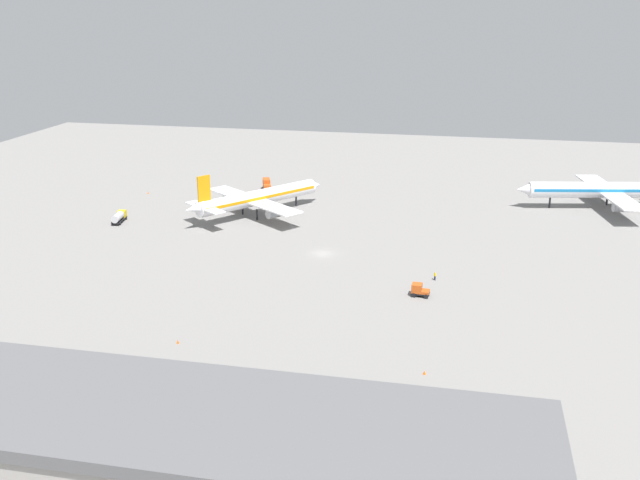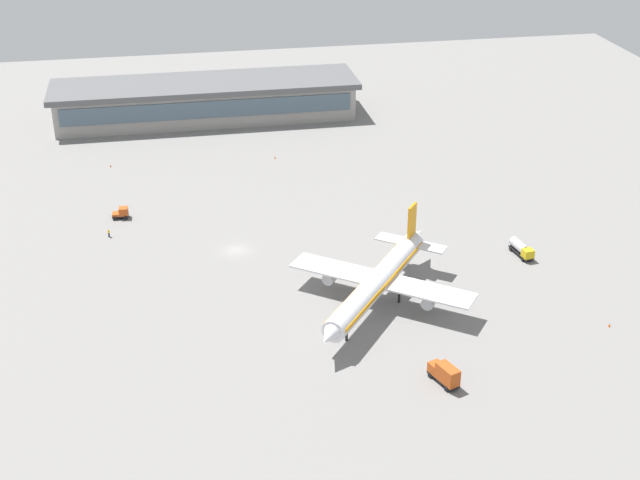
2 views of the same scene
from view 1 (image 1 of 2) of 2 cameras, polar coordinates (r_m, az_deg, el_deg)
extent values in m
plane|color=gray|center=(150.81, 0.21, -1.10)|extent=(288.00, 288.00, 0.00)
cube|color=#9E9993|center=(81.96, -11.27, -16.49)|extent=(77.23, 19.68, 8.59)
cube|color=#4C6070|center=(89.05, -8.80, -12.29)|extent=(74.14, 0.30, 4.42)
cube|color=#59595B|center=(79.26, -11.50, -13.59)|extent=(80.32, 20.47, 1.47)
cylinder|color=white|center=(196.23, 21.63, 3.75)|extent=(37.11, 11.01, 4.07)
cone|color=white|center=(190.14, 16.05, 3.90)|extent=(4.73, 4.57, 3.87)
cube|color=#1972B2|center=(196.16, 21.64, 3.83)|extent=(35.67, 10.81, 0.73)
cube|color=white|center=(196.99, 22.12, 3.62)|extent=(12.47, 35.64, 0.37)
cylinder|color=#A5A8AD|center=(188.52, 23.09, 2.41)|extent=(5.15, 3.11, 2.24)
cylinder|color=#A5A8AD|center=(206.23, 21.13, 3.96)|extent=(5.15, 3.11, 2.24)
cylinder|color=black|center=(192.89, 17.90, 2.86)|extent=(0.49, 0.49, 2.85)
cylinder|color=black|center=(195.22, 22.64, 2.49)|extent=(0.49, 0.49, 2.85)
cylinder|color=black|center=(201.06, 21.99, 3.01)|extent=(0.49, 0.49, 2.85)
cylinder|color=white|center=(177.40, -4.96, 3.41)|extent=(23.83, 29.65, 3.78)
cone|color=white|center=(188.36, -0.44, 4.39)|extent=(5.15, 5.19, 3.59)
cone|color=white|center=(167.58, -10.02, 2.48)|extent=(5.27, 5.59, 3.03)
cube|color=orange|center=(177.33, -4.96, 3.50)|extent=(23.05, 28.61, 0.68)
cube|color=white|center=(176.54, -5.40, 3.20)|extent=(29.33, 24.15, 0.34)
cylinder|color=#A5A8AD|center=(184.16, -7.06, 3.36)|extent=(4.36, 4.82, 2.08)
cylinder|color=#A5A8AD|center=(169.81, -3.58, 2.15)|extent=(4.36, 4.82, 2.08)
cube|color=white|center=(169.04, -9.19, 2.60)|extent=(12.26, 10.36, 0.27)
cube|color=orange|center=(167.86, -9.27, 4.09)|extent=(2.32, 2.87, 6.05)
cylinder|color=black|center=(185.30, -1.92, 3.11)|extent=(0.45, 0.45, 2.65)
cylinder|color=black|center=(179.12, -6.21, 2.46)|extent=(0.45, 0.45, 2.65)
cylinder|color=black|center=(174.37, -5.07, 2.04)|extent=(0.45, 0.45, 2.65)
cube|color=black|center=(178.67, -15.77, 1.55)|extent=(2.79, 6.51, 0.30)
cube|color=gold|center=(180.44, -15.57, 2.05)|extent=(2.14, 2.06, 1.60)
cube|color=#3F596B|center=(181.09, -15.50, 2.22)|extent=(1.59, 0.31, 0.90)
cylinder|color=#B7B7BC|center=(177.57, -15.89, 1.78)|extent=(2.43, 4.71, 1.80)
cylinder|color=black|center=(181.02, -15.83, 1.71)|extent=(0.41, 0.84, 0.80)
cylinder|color=black|center=(180.40, -15.26, 1.70)|extent=(0.41, 0.84, 0.80)
cylinder|color=black|center=(177.05, -16.28, 1.29)|extent=(0.41, 0.84, 0.80)
cylinder|color=black|center=(176.42, -15.70, 1.29)|extent=(0.41, 0.84, 0.80)
cube|color=black|center=(130.70, 8.05, -4.24)|extent=(3.31, 2.10, 0.30)
cube|color=#BF4C19|center=(130.41, 7.76, -3.82)|extent=(1.92, 2.01, 1.60)
cube|color=#3F596B|center=(130.38, 7.41, -3.66)|extent=(0.18, 1.60, 0.90)
cube|color=#BF4C19|center=(130.45, 8.45, -4.11)|extent=(1.52, 1.98, 0.50)
cylinder|color=black|center=(130.01, 7.50, -4.41)|extent=(0.82, 0.35, 0.80)
cylinder|color=black|center=(131.75, 7.62, -4.09)|extent=(0.82, 0.35, 0.80)
cylinder|color=black|center=(129.77, 8.48, -4.50)|extent=(0.82, 0.35, 0.80)
cylinder|color=black|center=(131.51, 8.58, -4.18)|extent=(0.82, 0.35, 0.80)
cube|color=black|center=(201.11, -4.27, 4.09)|extent=(3.71, 5.91, 0.30)
cube|color=#BF4C19|center=(199.03, -4.24, 4.22)|extent=(2.40, 2.34, 1.60)
cube|color=#3F596B|center=(198.17, -4.22, 4.25)|extent=(1.53, 0.62, 0.90)
cube|color=#BF4C19|center=(201.62, -4.30, 4.55)|extent=(3.09, 4.22, 2.60)
cylinder|color=black|center=(199.32, -3.96, 3.92)|extent=(0.56, 0.85, 0.80)
cylinder|color=black|center=(199.19, -4.50, 3.89)|extent=(0.56, 0.85, 0.80)
cylinder|color=black|center=(203.10, -4.04, 4.20)|extent=(0.56, 0.85, 0.80)
cylinder|color=black|center=(202.98, -4.58, 4.17)|extent=(0.56, 0.85, 0.80)
cylinder|color=#1E2338|center=(138.38, 9.18, -3.02)|extent=(0.34, 0.34, 0.85)
cylinder|color=yellow|center=(138.12, 9.19, -2.74)|extent=(0.40, 0.40, 0.60)
sphere|color=tan|center=(137.97, 9.20, -2.58)|extent=(0.22, 0.22, 0.22)
cylinder|color=yellow|center=(137.89, 9.18, -2.78)|extent=(0.10, 0.10, 0.54)
cylinder|color=yellow|center=(138.34, 9.20, -2.71)|extent=(0.10, 0.10, 0.54)
cone|color=#EA590C|center=(114.63, -11.31, -7.98)|extent=(0.44, 0.44, 0.60)
cone|color=#EA590C|center=(104.96, 8.35, -10.44)|extent=(0.44, 0.44, 0.60)
cone|color=#EA590C|center=(203.41, -13.60, 3.71)|extent=(0.44, 0.44, 0.60)
camera|label=2|loc=(291.50, 9.33, 23.92)|focal=49.89mm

